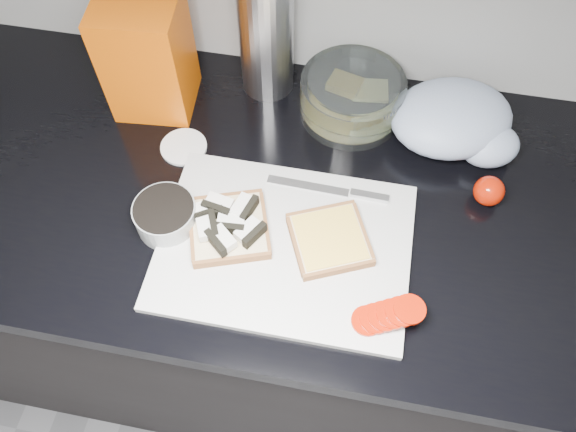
# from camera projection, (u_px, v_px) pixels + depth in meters

# --- Properties ---
(base_cabinet) EXTENTS (3.50, 0.60, 0.86)m
(base_cabinet) POSITION_uv_depth(u_px,v_px,m) (308.00, 301.00, 1.36)
(base_cabinet) COLOR black
(base_cabinet) RESTS_ON ground
(countertop) EXTENTS (3.50, 0.64, 0.04)m
(countertop) POSITION_uv_depth(u_px,v_px,m) (316.00, 200.00, 0.98)
(countertop) COLOR black
(countertop) RESTS_ON base_cabinet
(cutting_board) EXTENTS (0.40, 0.30, 0.01)m
(cutting_board) POSITION_uv_depth(u_px,v_px,m) (285.00, 246.00, 0.90)
(cutting_board) COLOR silver
(cutting_board) RESTS_ON countertop
(bread_left) EXTENTS (0.16, 0.16, 0.04)m
(bread_left) POSITION_uv_depth(u_px,v_px,m) (228.00, 226.00, 0.90)
(bread_left) COLOR beige
(bread_left) RESTS_ON cutting_board
(bread_right) EXTENTS (0.16, 0.16, 0.02)m
(bread_right) POSITION_uv_depth(u_px,v_px,m) (330.00, 239.00, 0.89)
(bread_right) COLOR beige
(bread_right) RESTS_ON cutting_board
(tomato_slices) EXTENTS (0.12, 0.08, 0.02)m
(tomato_slices) POSITION_uv_depth(u_px,v_px,m) (388.00, 315.00, 0.82)
(tomato_slices) COLOR #B31904
(tomato_slices) RESTS_ON cutting_board
(knife) EXTENTS (0.21, 0.02, 0.01)m
(knife) POSITION_uv_depth(u_px,v_px,m) (343.00, 192.00, 0.94)
(knife) COLOR silver
(knife) RESTS_ON cutting_board
(seed_tub) EXTENTS (0.10, 0.10, 0.05)m
(seed_tub) POSITION_uv_depth(u_px,v_px,m) (166.00, 215.00, 0.90)
(seed_tub) COLOR #9A9F9F
(seed_tub) RESTS_ON countertop
(tub_lid) EXTENTS (0.10, 0.10, 0.01)m
(tub_lid) POSITION_uv_depth(u_px,v_px,m) (184.00, 147.00, 1.01)
(tub_lid) COLOR silver
(tub_lid) RESTS_ON countertop
(glass_bowl) EXTENTS (0.19, 0.19, 0.08)m
(glass_bowl) POSITION_uv_depth(u_px,v_px,m) (352.00, 97.00, 1.02)
(glass_bowl) COLOR silver
(glass_bowl) RESTS_ON countertop
(bread_bag) EXTENTS (0.15, 0.14, 0.22)m
(bread_bag) POSITION_uv_depth(u_px,v_px,m) (148.00, 56.00, 0.98)
(bread_bag) COLOR #DB4E03
(bread_bag) RESTS_ON countertop
(steel_canister) EXTENTS (0.10, 0.10, 0.23)m
(steel_canister) POSITION_uv_depth(u_px,v_px,m) (266.00, 36.00, 0.99)
(steel_canister) COLOR #A3A3A8
(steel_canister) RESTS_ON countertop
(grocery_bag) EXTENTS (0.27, 0.24, 0.10)m
(grocery_bag) POSITION_uv_depth(u_px,v_px,m) (457.00, 122.00, 0.98)
(grocery_bag) COLOR #9FADC4
(grocery_bag) RESTS_ON countertop
(whole_tomatoes) EXTENTS (0.05, 0.05, 0.05)m
(whole_tomatoes) POSITION_uv_depth(u_px,v_px,m) (489.00, 191.00, 0.93)
(whole_tomatoes) COLOR #B31904
(whole_tomatoes) RESTS_ON countertop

